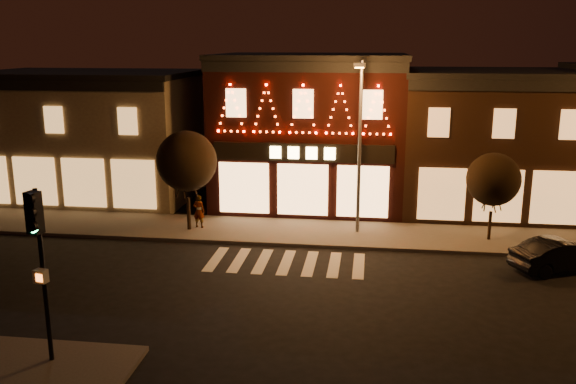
% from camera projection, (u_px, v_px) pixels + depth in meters
% --- Properties ---
extents(ground, '(120.00, 120.00, 0.00)m').
position_uv_depth(ground, '(271.00, 302.00, 21.71)').
color(ground, black).
rests_on(ground, ground).
extents(sidewalk_far, '(44.00, 4.00, 0.15)m').
position_uv_depth(sidewalk_far, '(340.00, 234.00, 29.13)').
color(sidewalk_far, '#47423D').
rests_on(sidewalk_far, ground).
extents(building_left, '(12.20, 8.28, 7.30)m').
position_uv_depth(building_left, '(91.00, 134.00, 36.02)').
color(building_left, '#70614F').
rests_on(building_left, ground).
extents(building_pulp, '(10.20, 8.34, 8.30)m').
position_uv_depth(building_pulp, '(311.00, 130.00, 34.17)').
color(building_pulp, black).
rests_on(building_pulp, ground).
extents(building_right_a, '(9.20, 8.28, 7.50)m').
position_uv_depth(building_right_a, '(487.00, 141.00, 33.03)').
color(building_right_a, '#321D11').
rests_on(building_right_a, ground).
extents(traffic_signal_near, '(0.41, 0.53, 4.99)m').
position_uv_depth(traffic_signal_near, '(38.00, 243.00, 16.47)').
color(traffic_signal_near, black).
rests_on(traffic_signal_near, sidewalk_near).
extents(streetlamp_mid, '(0.51, 1.83, 7.98)m').
position_uv_depth(streetlamp_mid, '(360.00, 134.00, 27.91)').
color(streetlamp_mid, '#59595E').
rests_on(streetlamp_mid, sidewalk_far).
extents(tree_left, '(2.85, 2.85, 4.76)m').
position_uv_depth(tree_left, '(187.00, 161.00, 28.83)').
color(tree_left, black).
rests_on(tree_left, sidewalk_far).
extents(tree_right, '(2.39, 2.39, 3.99)m').
position_uv_depth(tree_right, '(493.00, 179.00, 27.44)').
color(tree_right, black).
rests_on(tree_right, sidewalk_far).
extents(dark_sedan, '(4.24, 2.92, 1.32)m').
position_uv_depth(dark_sedan, '(561.00, 255.00, 24.48)').
color(dark_sedan, black).
rests_on(dark_sedan, ground).
extents(pedestrian, '(0.65, 0.48, 1.62)m').
position_uv_depth(pedestrian, '(199.00, 211.00, 29.73)').
color(pedestrian, gray).
rests_on(pedestrian, sidewalk_far).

